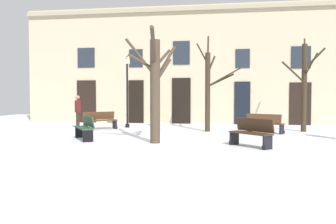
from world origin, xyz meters
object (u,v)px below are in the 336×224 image
at_px(bench_back_to_back_left, 100,120).
at_px(bench_by_litter_bin, 85,127).
at_px(tree_foreground, 209,87).
at_px(litter_bin, 155,118).
at_px(streetlamp, 127,84).
at_px(person_crossing_plaza, 78,110).
at_px(bench_back_to_back_right, 265,123).
at_px(tree_right_of_center, 304,84).
at_px(tree_near_facade, 155,83).
at_px(bench_far_corner, 251,132).

bearing_deg(bench_back_to_back_left, bench_by_litter_bin, -119.37).
distance_m(tree_foreground, litter_bin, 4.54).
xyz_separation_m(streetlamp, person_crossing_plaza, (-2.41, -0.81, -1.37)).
bearing_deg(bench_by_litter_bin, bench_back_to_back_left, 159.14).
bearing_deg(litter_bin, streetlamp, -130.04).
bearing_deg(bench_back_to_back_left, streetlamp, 9.36).
xyz_separation_m(bench_by_litter_bin, person_crossing_plaza, (-2.26, 4.63, 0.47)).
bearing_deg(streetlamp, tree_foreground, -17.99).
relative_size(streetlamp, bench_back_to_back_left, 2.39).
distance_m(tree_foreground, bench_by_litter_bin, 6.24).
height_order(bench_by_litter_bin, person_crossing_plaza, person_crossing_plaza).
height_order(bench_back_to_back_right, bench_by_litter_bin, bench_by_litter_bin).
height_order(tree_right_of_center, bench_back_to_back_right, tree_right_of_center).
distance_m(litter_bin, bench_back_to_back_left, 3.54).
bearing_deg(streetlamp, tree_right_of_center, -5.25).
bearing_deg(tree_foreground, tree_near_facade, -110.09).
distance_m(bench_back_to_back_right, bench_by_litter_bin, 7.90).
bearing_deg(tree_right_of_center, bench_back_to_back_right, -151.61).
bearing_deg(person_crossing_plaza, litter_bin, 85.61).
relative_size(tree_near_facade, streetlamp, 1.15).
xyz_separation_m(tree_foreground, streetlamp, (-4.33, 1.41, 0.23)).
xyz_separation_m(litter_bin, bench_back_to_back_right, (5.66, -3.24, 0.04)).
bearing_deg(bench_by_litter_bin, tree_foreground, 98.92).
height_order(litter_bin, bench_back_to_back_right, bench_back_to_back_right).
bearing_deg(tree_foreground, person_crossing_plaza, 174.99).
bearing_deg(streetlamp, litter_bin, 49.96).
bearing_deg(tree_right_of_center, tree_near_facade, -139.74).
relative_size(streetlamp, bench_back_to_back_right, 2.27).
distance_m(streetlamp, bench_far_corner, 8.99).
distance_m(tree_foreground, streetlamp, 4.56).
height_order(tree_foreground, bench_back_to_back_right, tree_foreground).
xyz_separation_m(tree_near_facade, bench_far_corner, (3.32, -0.50, -1.65)).
relative_size(tree_right_of_center, bench_back_to_back_left, 2.84).
relative_size(bench_far_corner, bench_back_to_back_left, 0.92).
bearing_deg(tree_near_facade, person_crossing_plaza, 134.75).
relative_size(tree_right_of_center, bench_by_litter_bin, 2.74).
bearing_deg(streetlamp, tree_near_facade, -65.79).
relative_size(tree_right_of_center, bench_far_corner, 3.10).
bearing_deg(bench_by_litter_bin, person_crossing_plaza, 172.92).
relative_size(tree_near_facade, person_crossing_plaza, 2.56).
bearing_deg(bench_far_corner, bench_by_litter_bin, -143.64).
height_order(tree_right_of_center, person_crossing_plaza, tree_right_of_center).
height_order(streetlamp, bench_far_corner, streetlamp).
bearing_deg(bench_by_litter_bin, tree_right_of_center, 84.46).
relative_size(litter_bin, person_crossing_plaza, 0.48).
distance_m(bench_far_corner, bench_by_litter_bin, 6.22).
bearing_deg(bench_back_to_back_right, tree_foreground, 22.56).
height_order(tree_foreground, person_crossing_plaza, tree_foreground).
bearing_deg(litter_bin, bench_far_corner, -58.68).
xyz_separation_m(bench_far_corner, bench_by_litter_bin, (-6.14, 1.00, -0.00)).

